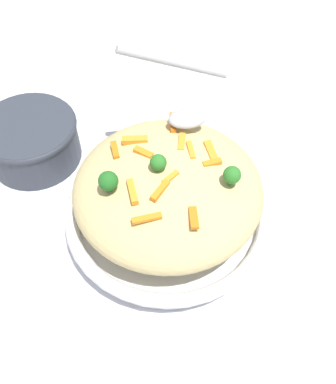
{
  "coord_description": "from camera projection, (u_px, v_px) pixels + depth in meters",
  "views": [
    {
      "loc": [
        0.07,
        0.38,
        0.58
      ],
      "look_at": [
        0.0,
        0.0,
        0.08
      ],
      "focal_mm": 40.71,
      "sensor_mm": 36.0,
      "label": 1
    }
  ],
  "objects": [
    {
      "name": "carrot_piece_6",
      "position": [
        194.0,
        218.0,
        0.54
      ],
      "size": [
        0.01,
        0.03,
        0.01
      ],
      "primitive_type": "cube",
      "rotation": [
        0.0,
        0.0,
        4.61
      ],
      "color": "orange",
      "rests_on": "pasta_mound"
    },
    {
      "name": "carrot_piece_10",
      "position": [
        160.0,
        191.0,
        0.56
      ],
      "size": [
        0.03,
        0.03,
        0.01
      ],
      "primitive_type": "cube",
      "rotation": [
        0.0,
        0.0,
        3.96
      ],
      "color": "orange",
      "rests_on": "pasta_mound"
    },
    {
      "name": "carrot_piece_7",
      "position": [
        212.0,
        162.0,
        0.6
      ],
      "size": [
        0.03,
        0.01,
        0.01
      ],
      "primitive_type": "cube",
      "rotation": [
        0.0,
        0.0,
        0.12
      ],
      "color": "orange",
      "rests_on": "pasta_mound"
    },
    {
      "name": "broccoli_floret_0",
      "position": [
        158.0,
        163.0,
        0.58
      ],
      "size": [
        0.02,
        0.02,
        0.03
      ],
      "color": "#296820",
      "rests_on": "pasta_mound"
    },
    {
      "name": "carrot_piece_4",
      "position": [
        143.0,
        153.0,
        0.6
      ],
      "size": [
        0.03,
        0.03,
        0.01
      ],
      "primitive_type": "cube",
      "rotation": [
        0.0,
        0.0,
        2.4
      ],
      "color": "orange",
      "rests_on": "pasta_mound"
    },
    {
      "name": "broccoli_floret_2",
      "position": [
        232.0,
        175.0,
        0.57
      ],
      "size": [
        0.02,
        0.02,
        0.03
      ],
      "color": "#296820",
      "rests_on": "pasta_mound"
    },
    {
      "name": "serving_bowl",
      "position": [
        168.0,
        214.0,
        0.67
      ],
      "size": [
        0.31,
        0.31,
        0.05
      ],
      "color": "silver",
      "rests_on": "ground_plane"
    },
    {
      "name": "carrot_piece_3",
      "position": [
        172.0,
        177.0,
        0.57
      ],
      "size": [
        0.03,
        0.02,
        0.01
      ],
      "primitive_type": "cube",
      "rotation": [
        0.0,
        0.0,
        3.77
      ],
      "color": "orange",
      "rests_on": "pasta_mound"
    },
    {
      "name": "carrot_piece_12",
      "position": [
        191.0,
        150.0,
        0.61
      ],
      "size": [
        0.01,
        0.03,
        0.01
      ],
      "primitive_type": "cube",
      "rotation": [
        0.0,
        0.0,
        4.7
      ],
      "color": "orange",
      "rests_on": "pasta_mound"
    },
    {
      "name": "carrot_piece_9",
      "position": [
        147.0,
        218.0,
        0.54
      ],
      "size": [
        0.04,
        0.01,
        0.01
      ],
      "primitive_type": "cube",
      "rotation": [
        0.0,
        0.0,
        0.07
      ],
      "color": "orange",
      "rests_on": "pasta_mound"
    },
    {
      "name": "broccoli_floret_1",
      "position": [
        108.0,
        181.0,
        0.56
      ],
      "size": [
        0.03,
        0.03,
        0.03
      ],
      "color": "#205B1C",
      "rests_on": "pasta_mound"
    },
    {
      "name": "companion_bowl",
      "position": [
        31.0,
        139.0,
        0.75
      ],
      "size": [
        0.17,
        0.17,
        0.08
      ],
      "color": "#333842",
      "rests_on": "ground_plane"
    },
    {
      "name": "carrot_piece_8",
      "position": [
        182.0,
        142.0,
        0.62
      ],
      "size": [
        0.02,
        0.03,
        0.01
      ],
      "primitive_type": "cube",
      "rotation": [
        0.0,
        0.0,
        4.43
      ],
      "color": "orange",
      "rests_on": "pasta_mound"
    },
    {
      "name": "pasta_mound",
      "position": [
        168.0,
        189.0,
        0.62
      ],
      "size": [
        0.27,
        0.27,
        0.1
      ],
      "primitive_type": "ellipsoid",
      "color": "#D1BA7A",
      "rests_on": "serving_bowl"
    },
    {
      "name": "carrot_piece_11",
      "position": [
        173.0,
        122.0,
        0.65
      ],
      "size": [
        0.01,
        0.04,
        0.01
      ],
      "primitive_type": "cube",
      "rotation": [
        0.0,
        0.0,
        1.44
      ],
      "color": "orange",
      "rests_on": "pasta_mound"
    },
    {
      "name": "ground_plane",
      "position": [
        168.0,
        223.0,
        0.69
      ],
      "size": [
        2.4,
        2.4,
        0.0
      ],
      "primitive_type": "plane",
      "color": "silver"
    },
    {
      "name": "serving_spoon",
      "position": [
        182.0,
        96.0,
        0.64
      ],
      "size": [
        0.17,
        0.11,
        0.09
      ],
      "color": "#B7B7BC",
      "rests_on": "pasta_mound"
    },
    {
      "name": "carrot_piece_1",
      "position": [
        115.0,
        150.0,
        0.61
      ],
      "size": [
        0.01,
        0.03,
        0.01
      ],
      "primitive_type": "cube",
      "rotation": [
        0.0,
        0.0,
        1.63
      ],
      "color": "orange",
      "rests_on": "pasta_mound"
    },
    {
      "name": "carrot_piece_5",
      "position": [
        135.0,
        140.0,
        0.62
      ],
      "size": [
        0.04,
        0.02,
        0.01
      ],
      "primitive_type": "cube",
      "rotation": [
        0.0,
        0.0,
        3.01
      ],
      "color": "orange",
      "rests_on": "pasta_mound"
    },
    {
      "name": "carrot_piece_2",
      "position": [
        132.0,
        192.0,
        0.56
      ],
      "size": [
        0.01,
        0.04,
        0.01
      ],
      "primitive_type": "cube",
      "rotation": [
        0.0,
        0.0,
        4.77
      ],
      "color": "orange",
      "rests_on": "pasta_mound"
    },
    {
      "name": "carrot_piece_0",
      "position": [
        211.0,
        151.0,
        0.61
      ],
      "size": [
        0.01,
        0.04,
        0.01
      ],
      "primitive_type": "cube",
      "rotation": [
        0.0,
        0.0,
        4.77
      ],
      "color": "orange",
      "rests_on": "pasta_mound"
    }
  ]
}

